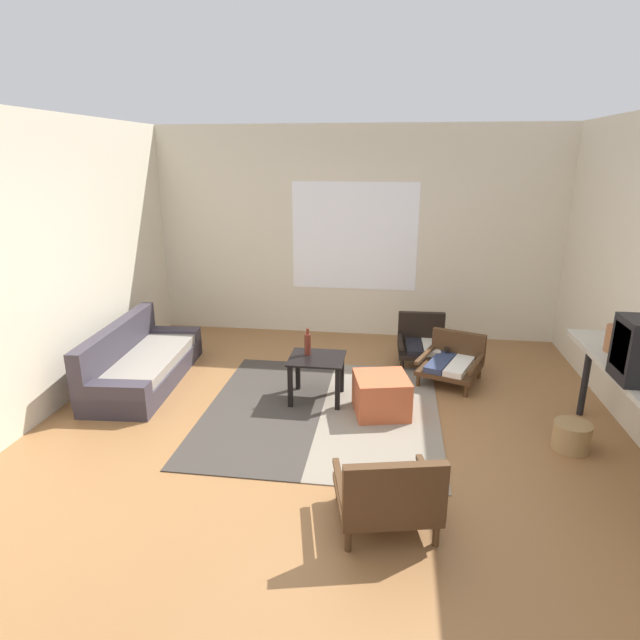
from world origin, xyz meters
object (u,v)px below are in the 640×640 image
object	(u,v)px
console_shelf	(634,380)
glass_bottle	(308,344)
armchair_striped_foreground	(388,494)
clay_vase	(618,338)
armchair_corner	(452,361)
couch	(140,364)
ottoman_orange	(381,395)
wicker_basket	(572,436)
coffee_table	(317,367)
armchair_by_window	(422,342)

from	to	relation	value
console_shelf	glass_bottle	distance (m)	2.75
armchair_striped_foreground	clay_vase	size ratio (longest dim) A/B	2.51
armchair_striped_foreground	armchair_corner	bearing A→B (deg)	75.61
couch	ottoman_orange	xyz separation A→B (m)	(2.56, -0.38, -0.01)
couch	ottoman_orange	size ratio (longest dim) A/B	3.77
clay_vase	glass_bottle	world-z (taller)	clay_vase
glass_bottle	wicker_basket	world-z (taller)	glass_bottle
armchair_corner	clay_vase	world-z (taller)	clay_vase
coffee_table	armchair_by_window	world-z (taller)	armchair_by_window
armchair_by_window	wicker_basket	world-z (taller)	armchair_by_window
glass_bottle	armchair_striped_foreground	bearing A→B (deg)	-66.38
console_shelf	glass_bottle	size ratio (longest dim) A/B	6.98
clay_vase	wicker_basket	size ratio (longest dim) A/B	1.00
couch	clay_vase	distance (m)	4.51
ottoman_orange	clay_vase	size ratio (longest dim) A/B	1.63
couch	armchair_striped_foreground	bearing A→B (deg)	-36.87
armchair_striped_foreground	clay_vase	xyz separation A→B (m)	(1.76, 1.35, 0.66)
console_shelf	clay_vase	distance (m)	0.43
ottoman_orange	glass_bottle	world-z (taller)	glass_bottle
coffee_table	armchair_by_window	bearing A→B (deg)	47.60
wicker_basket	armchair_corner	bearing A→B (deg)	122.85
armchair_by_window	clay_vase	bearing A→B (deg)	-48.95
armchair_striped_foreground	console_shelf	bearing A→B (deg)	28.82
armchair_by_window	glass_bottle	xyz separation A→B (m)	(-1.16, -1.10, 0.31)
wicker_basket	armchair_striped_foreground	bearing A→B (deg)	-140.99
couch	coffee_table	size ratio (longest dim) A/B	3.41
armchair_striped_foreground	ottoman_orange	distance (m)	1.61
clay_vase	glass_bottle	xyz separation A→B (m)	(-2.59, 0.53, -0.37)
coffee_table	wicker_basket	world-z (taller)	coffee_table
coffee_table	armchair_by_window	size ratio (longest dim) A/B	0.92
clay_vase	coffee_table	bearing A→B (deg)	169.29
armchair_striped_foreground	wicker_basket	distance (m)	1.91
clay_vase	wicker_basket	bearing A→B (deg)	-151.89
couch	wicker_basket	xyz separation A→B (m)	(4.13, -0.79, -0.08)
coffee_table	ottoman_orange	xyz separation A→B (m)	(0.64, -0.21, -0.16)
couch	clay_vase	bearing A→B (deg)	-8.20
armchair_corner	console_shelf	size ratio (longest dim) A/B	0.43
clay_vase	glass_bottle	bearing A→B (deg)	168.33
armchair_corner	ottoman_orange	xyz separation A→B (m)	(-0.73, -0.89, -0.04)
armchair_striped_foreground	ottoman_orange	bearing A→B (deg)	93.13
armchair_by_window	ottoman_orange	bearing A→B (deg)	-107.24
armchair_by_window	coffee_table	bearing A→B (deg)	-132.40
glass_bottle	wicker_basket	distance (m)	2.44
console_shelf	armchair_corner	bearing A→B (deg)	126.21
coffee_table	armchair_corner	xyz separation A→B (m)	(1.36, 0.68, -0.12)
couch	armchair_by_window	size ratio (longest dim) A/B	3.14
armchair_by_window	armchair_corner	xyz separation A→B (m)	(0.30, -0.48, -0.03)
console_shelf	wicker_basket	size ratio (longest dim) A/B	6.35
coffee_table	ottoman_orange	world-z (taller)	coffee_table
coffee_table	wicker_basket	xyz separation A→B (m)	(2.20, -0.62, -0.23)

